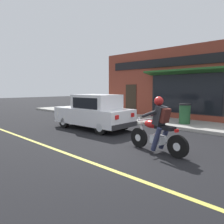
{
  "coord_description": "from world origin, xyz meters",
  "views": [
    {
      "loc": [
        -5.2,
        -4.05,
        1.85
      ],
      "look_at": [
        0.69,
        1.72,
        0.95
      ],
      "focal_mm": 35.0,
      "sensor_mm": 36.0,
      "label": 1
    }
  ],
  "objects": [
    {
      "name": "ground_plane",
      "position": [
        0.0,
        0.0,
        0.0
      ],
      "size": [
        80.0,
        80.0,
        0.0
      ],
      "primitive_type": "plane",
      "color": "black"
    },
    {
      "name": "sidewalk_curb",
      "position": [
        4.98,
        3.0,
        0.07
      ],
      "size": [
        2.6,
        22.0,
        0.14
      ],
      "primitive_type": "cube",
      "color": "#9E9B93",
      "rests_on": "ground"
    },
    {
      "name": "lane_stripe",
      "position": [
        -1.8,
        3.0,
        0.0
      ],
      "size": [
        0.12,
        19.8,
        0.01
      ],
      "primitive_type": "cube",
      "color": "#D1C64C",
      "rests_on": "ground"
    },
    {
      "name": "storefront_building",
      "position": [
        6.51,
        2.72,
        2.11
      ],
      "size": [
        1.25,
        9.57,
        4.2
      ],
      "color": "brown",
      "rests_on": "ground"
    },
    {
      "name": "motorcycle_with_rider",
      "position": [
        0.12,
        -0.67,
        0.68
      ],
      "size": [
        0.61,
        2.02,
        1.62
      ],
      "color": "black",
      "rests_on": "ground"
    },
    {
      "name": "car_hatchback",
      "position": [
        1.26,
        3.43,
        0.77
      ],
      "size": [
        1.83,
        3.86,
        1.57
      ],
      "color": "black",
      "rests_on": "ground"
    },
    {
      "name": "trash_bin",
      "position": [
        4.73,
        0.76,
        0.64
      ],
      "size": [
        0.56,
        0.56,
        0.98
      ],
      "color": "#23512D",
      "rests_on": "sidewalk_curb"
    }
  ]
}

